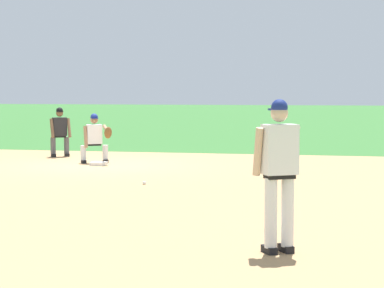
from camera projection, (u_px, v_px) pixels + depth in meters
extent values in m
plane|color=#336B2D|center=(99.00, 165.00, 19.57)|extent=(160.00, 160.00, 0.00)
cube|color=tan|center=(155.00, 193.00, 14.29)|extent=(18.00, 18.00, 0.01)
cube|color=white|center=(99.00, 164.00, 19.57)|extent=(0.38, 0.38, 0.09)
sphere|color=white|center=(144.00, 183.00, 15.58)|extent=(0.07, 0.07, 0.07)
cube|color=black|center=(269.00, 250.00, 9.01)|extent=(0.28, 0.23, 0.09)
cylinder|color=white|center=(271.00, 213.00, 8.93)|extent=(0.15, 0.15, 0.84)
cube|color=black|center=(286.00, 249.00, 9.07)|extent=(0.28, 0.23, 0.09)
cylinder|color=white|center=(288.00, 212.00, 9.00)|extent=(0.15, 0.15, 0.84)
cube|color=black|center=(280.00, 176.00, 8.94)|extent=(0.35, 0.39, 0.06)
cube|color=white|center=(280.00, 149.00, 8.91)|extent=(0.41, 0.47, 0.60)
sphere|color=#DBB28E|center=(279.00, 113.00, 8.90)|extent=(0.21, 0.21, 0.21)
sphere|color=navy|center=(279.00, 107.00, 8.90)|extent=(0.20, 0.20, 0.20)
cube|color=navy|center=(276.00, 109.00, 8.98)|extent=(0.18, 0.20, 0.02)
cylinder|color=#DBB28E|center=(258.00, 152.00, 8.91)|extent=(0.21, 0.17, 0.59)
cylinder|color=#DBB28E|center=(288.00, 140.00, 9.27)|extent=(0.50, 0.35, 0.41)
ellipsoid|color=brown|center=(285.00, 152.00, 9.36)|extent=(0.36, 0.32, 0.34)
cube|color=black|center=(106.00, 161.00, 20.27)|extent=(0.28, 0.23, 0.09)
cylinder|color=white|center=(105.00, 152.00, 20.30)|extent=(0.15, 0.15, 0.40)
cube|color=black|center=(84.00, 162.00, 20.09)|extent=(0.28, 0.23, 0.09)
cylinder|color=white|center=(83.00, 153.00, 20.11)|extent=(0.15, 0.15, 0.40)
cube|color=black|center=(94.00, 144.00, 20.19)|extent=(0.35, 0.39, 0.06)
cube|color=white|center=(94.00, 134.00, 20.17)|extent=(0.41, 0.47, 0.52)
sphere|color=#9E7051|center=(94.00, 120.00, 20.12)|extent=(0.21, 0.21, 0.21)
sphere|color=navy|center=(94.00, 117.00, 20.11)|extent=(0.20, 0.20, 0.20)
cube|color=navy|center=(95.00, 118.00, 20.03)|extent=(0.18, 0.20, 0.02)
cylinder|color=#9E7051|center=(106.00, 129.00, 19.84)|extent=(0.55, 0.37, 0.24)
cylinder|color=#9E7051|center=(86.00, 137.00, 20.00)|extent=(0.25, 0.20, 0.58)
ellipsoid|color=brown|center=(108.00, 133.00, 19.64)|extent=(0.29, 0.28, 0.35)
cube|color=black|center=(67.00, 155.00, 22.17)|extent=(0.28, 0.23, 0.09)
cylinder|color=#515154|center=(67.00, 145.00, 22.19)|extent=(0.15, 0.15, 0.50)
cube|color=black|center=(53.00, 155.00, 22.03)|extent=(0.28, 0.23, 0.09)
cylinder|color=#515154|center=(53.00, 146.00, 22.05)|extent=(0.15, 0.15, 0.50)
cube|color=black|center=(60.00, 136.00, 22.10)|extent=(0.35, 0.39, 0.06)
cube|color=#232326|center=(60.00, 127.00, 22.08)|extent=(0.42, 0.47, 0.54)
sphere|color=brown|center=(60.00, 113.00, 22.03)|extent=(0.21, 0.21, 0.21)
sphere|color=black|center=(60.00, 111.00, 22.02)|extent=(0.20, 0.20, 0.20)
cube|color=black|center=(60.00, 112.00, 21.94)|extent=(0.19, 0.20, 0.02)
cylinder|color=brown|center=(69.00, 128.00, 22.03)|extent=(0.32, 0.25, 0.56)
cylinder|color=brown|center=(52.00, 128.00, 21.85)|extent=(0.32, 0.25, 0.56)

